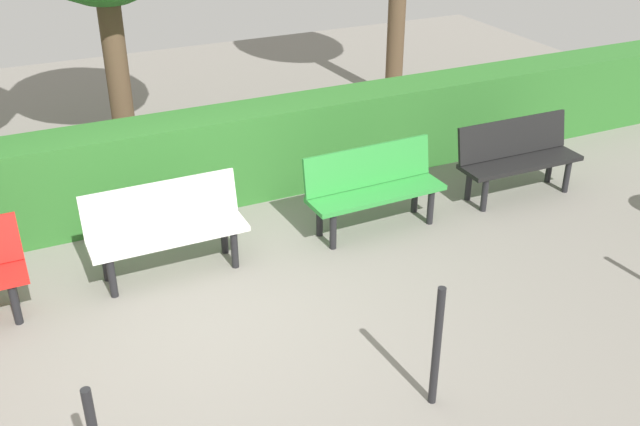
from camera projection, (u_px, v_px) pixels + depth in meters
The scene contains 6 objects.
ground_plane at pixel (212, 315), 6.37m from camera, with size 17.14×17.14×0.00m, color gray.
bench_black at pixel (517, 155), 8.26m from camera, with size 1.45×0.48×0.86m.
bench_green at pixel (373, 185), 7.56m from camera, with size 1.47×0.49×0.86m.
bench_white at pixel (166, 225), 6.80m from camera, with size 1.45×0.47×0.86m.
hedge_row at pixel (228, 155), 8.17m from camera, with size 13.14×0.61×1.01m, color #2D6B28.
railing_post_mid at pixel (437, 347), 5.18m from camera, with size 0.06×0.06×1.00m, color black.
Camera 1 is at (1.38, 5.12, 3.76)m, focal length 41.24 mm.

